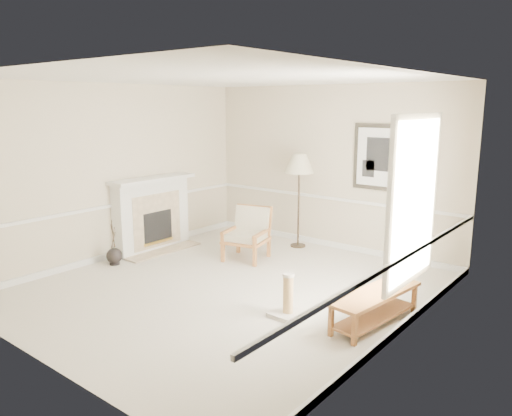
% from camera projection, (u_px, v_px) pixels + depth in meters
% --- Properties ---
extents(ground, '(5.50, 5.50, 0.00)m').
position_uv_depth(ground, '(229.00, 288.00, 7.11)').
color(ground, silver).
rests_on(ground, ground).
extents(room, '(5.04, 5.54, 2.92)m').
position_uv_depth(room, '(238.00, 157.00, 6.70)').
color(room, beige).
rests_on(room, ground).
extents(fireplace, '(0.64, 1.64, 1.31)m').
position_uv_depth(fireplace, '(152.00, 214.00, 8.87)').
color(fireplace, white).
rests_on(fireplace, ground).
extents(floor_vase, '(0.26, 0.26, 0.75)m').
position_uv_depth(floor_vase, '(114.00, 256.00, 8.10)').
color(floor_vase, black).
rests_on(floor_vase, ground).
extents(armchair, '(0.81, 0.84, 0.87)m').
position_uv_depth(armchair, '(249.00, 231.00, 8.40)').
color(armchair, olive).
rests_on(armchair, ground).
extents(floor_lamp, '(0.65, 0.65, 1.70)m').
position_uv_depth(floor_lamp, '(299.00, 166.00, 8.86)').
color(floor_lamp, black).
rests_on(floor_lamp, ground).
extents(bench, '(0.59, 1.43, 0.40)m').
position_uv_depth(bench, '(375.00, 303.00, 5.89)').
color(bench, olive).
rests_on(bench, ground).
extents(scratching_post, '(0.41, 0.41, 0.55)m').
position_uv_depth(scratching_post, '(288.00, 303.00, 6.12)').
color(scratching_post, beige).
rests_on(scratching_post, ground).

